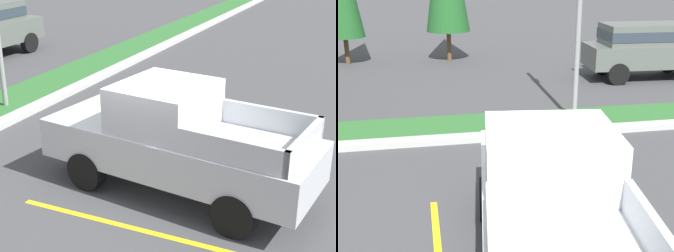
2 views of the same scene
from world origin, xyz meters
TOP-DOWN VIEW (x-y plane):
  - ground_plane at (0.00, 0.00)m, footprint 120.00×120.00m
  - parking_line_near at (-1.39, -0.46)m, footprint 0.12×4.80m
  - parking_line_far at (1.71, -0.46)m, footprint 0.12×4.80m
  - pickup_truck_main at (0.17, -0.41)m, footprint 2.57×5.43m

SIDE VIEW (x-z plane):
  - ground_plane at x=0.00m, z-range 0.00..0.00m
  - parking_line_near at x=-1.39m, z-range 0.00..0.01m
  - parking_line_far at x=1.71m, z-range 0.00..0.01m
  - pickup_truck_main at x=0.17m, z-range -0.01..2.09m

